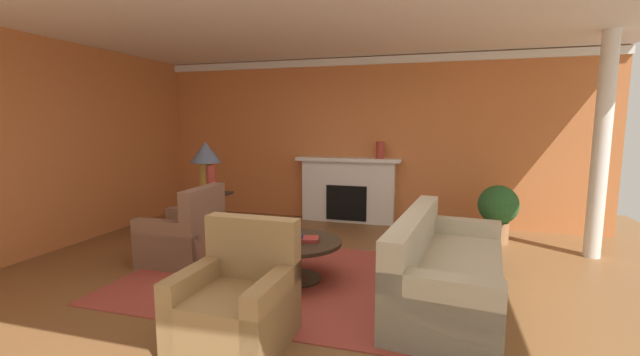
{
  "coord_description": "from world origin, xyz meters",
  "views": [
    {
      "loc": [
        1.33,
        -4.03,
        1.72
      ],
      "look_at": [
        -0.16,
        1.04,
        1.0
      ],
      "focal_mm": 22.94,
      "sensor_mm": 36.0,
      "label": 1
    }
  ],
  "objects_px": {
    "armchair_facing_fireplace": "(237,305)",
    "table_lamp": "(206,157)",
    "side_table": "(208,213)",
    "sofa": "(445,273)",
    "armchair_near_window": "(184,238)",
    "vase_on_side_table": "(211,180)",
    "vase_mantel_right": "(380,150)",
    "coffee_table": "(296,250)",
    "potted_plant": "(498,209)",
    "fireplace": "(348,191)"
  },
  "relations": [
    {
      "from": "fireplace",
      "to": "vase_on_side_table",
      "type": "distance_m",
      "value": 2.44
    },
    {
      "from": "coffee_table",
      "to": "side_table",
      "type": "xyz_separation_m",
      "value": [
        -1.76,
        1.1,
        0.06
      ]
    },
    {
      "from": "side_table",
      "to": "vase_on_side_table",
      "type": "xyz_separation_m",
      "value": [
        0.15,
        -0.12,
        0.51
      ]
    },
    {
      "from": "vase_on_side_table",
      "to": "potted_plant",
      "type": "xyz_separation_m",
      "value": [
        3.92,
        1.19,
        -0.42
      ]
    },
    {
      "from": "vase_on_side_table",
      "to": "armchair_near_window",
      "type": "bearing_deg",
      "value": -83.75
    },
    {
      "from": "armchair_facing_fireplace",
      "to": "potted_plant",
      "type": "distance_m",
      "value": 4.21
    },
    {
      "from": "armchair_facing_fireplace",
      "to": "vase_mantel_right",
      "type": "xyz_separation_m",
      "value": [
        0.51,
        4.09,
        0.96
      ]
    },
    {
      "from": "armchair_facing_fireplace",
      "to": "vase_mantel_right",
      "type": "height_order",
      "value": "vase_mantel_right"
    },
    {
      "from": "fireplace",
      "to": "table_lamp",
      "type": "distance_m",
      "value": 2.52
    },
    {
      "from": "side_table",
      "to": "armchair_facing_fireplace",
      "type": "bearing_deg",
      "value": -54.21
    },
    {
      "from": "sofa",
      "to": "coffee_table",
      "type": "xyz_separation_m",
      "value": [
        -1.56,
        0.14,
        0.04
      ]
    },
    {
      "from": "armchair_near_window",
      "to": "side_table",
      "type": "bearing_deg",
      "value": 104.45
    },
    {
      "from": "vase_mantel_right",
      "to": "potted_plant",
      "type": "bearing_deg",
      "value": -17.97
    },
    {
      "from": "sofa",
      "to": "side_table",
      "type": "height_order",
      "value": "sofa"
    },
    {
      "from": "sofa",
      "to": "armchair_facing_fireplace",
      "type": "relative_size",
      "value": 2.3
    },
    {
      "from": "armchair_near_window",
      "to": "coffee_table",
      "type": "height_order",
      "value": "armchair_near_window"
    },
    {
      "from": "fireplace",
      "to": "side_table",
      "type": "relative_size",
      "value": 2.57
    },
    {
      "from": "sofa",
      "to": "armchair_near_window",
      "type": "xyz_separation_m",
      "value": [
        -3.08,
        0.32,
        0.01
      ]
    },
    {
      "from": "table_lamp",
      "to": "vase_on_side_table",
      "type": "bearing_deg",
      "value": -38.66
    },
    {
      "from": "sofa",
      "to": "armchair_facing_fireplace",
      "type": "distance_m",
      "value": 1.97
    },
    {
      "from": "fireplace",
      "to": "sofa",
      "type": "xyz_separation_m",
      "value": [
        1.6,
        -2.94,
        -0.24
      ]
    },
    {
      "from": "vase_mantel_right",
      "to": "fireplace",
      "type": "bearing_deg",
      "value": 174.89
    },
    {
      "from": "table_lamp",
      "to": "vase_mantel_right",
      "type": "distance_m",
      "value": 2.81
    },
    {
      "from": "coffee_table",
      "to": "table_lamp",
      "type": "xyz_separation_m",
      "value": [
        -1.76,
        1.1,
        0.89
      ]
    },
    {
      "from": "sofa",
      "to": "potted_plant",
      "type": "distance_m",
      "value": 2.43
    },
    {
      "from": "armchair_facing_fireplace",
      "to": "potted_plant",
      "type": "height_order",
      "value": "armchair_facing_fireplace"
    },
    {
      "from": "coffee_table",
      "to": "side_table",
      "type": "distance_m",
      "value": 2.08
    },
    {
      "from": "armchair_facing_fireplace",
      "to": "table_lamp",
      "type": "height_order",
      "value": "table_lamp"
    },
    {
      "from": "vase_mantel_right",
      "to": "vase_on_side_table",
      "type": "bearing_deg",
      "value": -140.2
    },
    {
      "from": "sofa",
      "to": "vase_mantel_right",
      "type": "distance_m",
      "value": 3.22
    },
    {
      "from": "sofa",
      "to": "table_lamp",
      "type": "bearing_deg",
      "value": 159.52
    },
    {
      "from": "vase_mantel_right",
      "to": "sofa",
      "type": "bearing_deg",
      "value": -70.11
    },
    {
      "from": "sofa",
      "to": "potted_plant",
      "type": "height_order",
      "value": "sofa"
    },
    {
      "from": "vase_on_side_table",
      "to": "potted_plant",
      "type": "distance_m",
      "value": 4.11
    },
    {
      "from": "armchair_near_window",
      "to": "vase_mantel_right",
      "type": "distance_m",
      "value": 3.42
    },
    {
      "from": "vase_mantel_right",
      "to": "side_table",
      "type": "bearing_deg",
      "value": -144.04
    },
    {
      "from": "side_table",
      "to": "vase_on_side_table",
      "type": "bearing_deg",
      "value": -38.66
    },
    {
      "from": "sofa",
      "to": "armchair_near_window",
      "type": "distance_m",
      "value": 3.1
    },
    {
      "from": "sofa",
      "to": "side_table",
      "type": "relative_size",
      "value": 3.12
    },
    {
      "from": "table_lamp",
      "to": "coffee_table",
      "type": "bearing_deg",
      "value": -31.95
    },
    {
      "from": "armchair_facing_fireplace",
      "to": "side_table",
      "type": "height_order",
      "value": "armchair_facing_fireplace"
    },
    {
      "from": "side_table",
      "to": "sofa",
      "type": "bearing_deg",
      "value": -20.48
    },
    {
      "from": "armchair_facing_fireplace",
      "to": "vase_mantel_right",
      "type": "relative_size",
      "value": 3.37
    },
    {
      "from": "armchair_near_window",
      "to": "vase_mantel_right",
      "type": "height_order",
      "value": "vase_mantel_right"
    },
    {
      "from": "coffee_table",
      "to": "vase_on_side_table",
      "type": "distance_m",
      "value": 1.98
    },
    {
      "from": "vase_on_side_table",
      "to": "potted_plant",
      "type": "bearing_deg",
      "value": 16.9
    },
    {
      "from": "side_table",
      "to": "table_lamp",
      "type": "xyz_separation_m",
      "value": [
        0.0,
        0.0,
        0.82
      ]
    },
    {
      "from": "side_table",
      "to": "potted_plant",
      "type": "bearing_deg",
      "value": 14.74
    },
    {
      "from": "armchair_near_window",
      "to": "armchair_facing_fireplace",
      "type": "distance_m",
      "value": 2.15
    },
    {
      "from": "armchair_facing_fireplace",
      "to": "coffee_table",
      "type": "xyz_separation_m",
      "value": [
        0.0,
        1.34,
        0.03
      ]
    }
  ]
}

